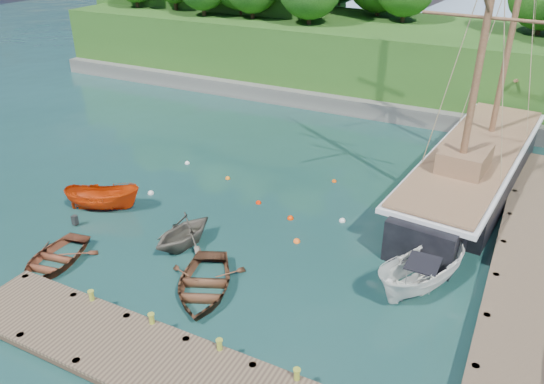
{
  "coord_description": "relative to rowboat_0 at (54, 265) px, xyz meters",
  "views": [
    {
      "loc": [
        10.04,
        -16.78,
        14.21
      ],
      "look_at": [
        -0.62,
        4.11,
        2.0
      ],
      "focal_mm": 35.0,
      "sensor_mm": 36.0,
      "label": 1
    }
  ],
  "objects": [
    {
      "name": "ground",
      "position": [
        8.0,
        3.48,
        0.0
      ],
      "size": [
        160.0,
        160.0,
        0.0
      ],
      "primitive_type": "plane",
      "color": "#12312A",
      "rests_on": "ground"
    },
    {
      "name": "dock_near",
      "position": [
        10.0,
        -3.02,
        0.43
      ],
      "size": [
        20.0,
        3.2,
        1.1
      ],
      "color": "#44352B",
      "rests_on": "ground"
    },
    {
      "name": "dock_east",
      "position": [
        19.5,
        10.48,
        0.43
      ],
      "size": [
        3.2,
        24.0,
        1.1
      ],
      "color": "#44352B",
      "rests_on": "ground"
    },
    {
      "name": "bollard_0",
      "position": [
        4.0,
        -1.62,
        0.0
      ],
      "size": [
        0.26,
        0.26,
        0.45
      ],
      "primitive_type": "cylinder",
      "color": "olive",
      "rests_on": "ground"
    },
    {
      "name": "bollard_1",
      "position": [
        7.0,
        -1.62,
        0.0
      ],
      "size": [
        0.26,
        0.26,
        0.45
      ],
      "primitive_type": "cylinder",
      "color": "olive",
      "rests_on": "ground"
    },
    {
      "name": "bollard_2",
      "position": [
        10.0,
        -1.62,
        0.0
      ],
      "size": [
        0.26,
        0.26,
        0.45
      ],
      "primitive_type": "cylinder",
      "color": "olive",
      "rests_on": "ground"
    },
    {
      "name": "rowboat_0",
      "position": [
        0.0,
        0.0,
        0.0
      ],
      "size": [
        3.62,
        4.59,
        0.86
      ],
      "primitive_type": "imported",
      "rotation": [
        0.0,
        0.0,
        0.17
      ],
      "color": "brown",
      "rests_on": "ground"
    },
    {
      "name": "rowboat_1",
      "position": [
        4.4,
        4.03,
        0.0
      ],
      "size": [
        3.55,
        3.95,
        1.84
      ],
      "primitive_type": "imported",
      "rotation": [
        0.0,
        0.0,
        -0.16
      ],
      "color": "#5B5449",
      "rests_on": "ground"
    },
    {
      "name": "rowboat_2",
      "position": [
        7.21,
        1.5,
        0.0
      ],
      "size": [
        4.95,
        5.64,
        0.97
      ],
      "primitive_type": "imported",
      "rotation": [
        0.0,
        0.0,
        0.42
      ],
      "color": "#4D2E1C",
      "rests_on": "ground"
    },
    {
      "name": "motorboat_orange",
      "position": [
        -1.59,
        5.01,
        0.0
      ],
      "size": [
        4.39,
        3.1,
        1.59
      ],
      "primitive_type": "imported",
      "rotation": [
        0.0,
        0.0,
        1.99
      ],
      "color": "#C33407",
      "rests_on": "ground"
    },
    {
      "name": "cabin_boat_white",
      "position": [
        15.4,
        5.72,
        0.0
      ],
      "size": [
        3.82,
        5.48,
        1.98
      ],
      "primitive_type": "imported",
      "rotation": [
        0.0,
        0.0,
        -0.41
      ],
      "color": "white",
      "rests_on": "ground"
    },
    {
      "name": "schooner",
      "position": [
        15.79,
        16.77,
        1.03
      ],
      "size": [
        6.38,
        25.75,
        18.56
      ],
      "rotation": [
        0.0,
        0.0,
        -0.1
      ],
      "color": "black",
      "rests_on": "ground"
    },
    {
      "name": "mooring_buoy_0",
      "position": [
        -0.5,
        7.63,
        0.0
      ],
      "size": [
        0.36,
        0.36,
        0.36
      ],
      "primitive_type": "sphere",
      "color": "silver",
      "rests_on": "ground"
    },
    {
      "name": "mooring_buoy_1",
      "position": [
        5.59,
        9.44,
        0.0
      ],
      "size": [
        0.31,
        0.31,
        0.31
      ],
      "primitive_type": "sphere",
      "color": "red",
      "rests_on": "ground"
    },
    {
      "name": "mooring_buoy_2",
      "position": [
        7.9,
        8.71,
        0.0
      ],
      "size": [
        0.33,
        0.33,
        0.33
      ],
      "primitive_type": "sphere",
      "color": "#F43300",
      "rests_on": "ground"
    },
    {
      "name": "mooring_buoy_3",
      "position": [
        10.44,
        9.71,
        0.0
      ],
      "size": [
        0.34,
        0.34,
        0.34
      ],
      "primitive_type": "sphere",
      "color": "silver",
      "rests_on": "ground"
    },
    {
      "name": "mooring_buoy_4",
      "position": [
        2.44,
        11.33,
        0.0
      ],
      "size": [
        0.3,
        0.3,
        0.3
      ],
      "primitive_type": "sphere",
      "color": "orange",
      "rests_on": "ground"
    },
    {
      "name": "mooring_buoy_5",
      "position": [
        8.37,
        13.91,
        0.0
      ],
      "size": [
        0.28,
        0.28,
        0.28
      ],
      "primitive_type": "sphere",
      "color": "#E54D09",
      "rests_on": "ground"
    },
    {
      "name": "mooring_buoy_6",
      "position": [
        -1.06,
        12.05,
        0.0
      ],
      "size": [
        0.31,
        0.31,
        0.31
      ],
      "primitive_type": "sphere",
      "color": "silver",
      "rests_on": "ground"
    },
    {
      "name": "mooring_buoy_7",
      "position": [
        9.14,
        6.81,
        0.0
      ],
      "size": [
        0.35,
        0.35,
        0.35
      ],
      "primitive_type": "sphere",
      "color": "orange",
      "rests_on": "ground"
    },
    {
      "name": "headland",
      "position": [
        -4.88,
        34.84,
        5.54
      ],
      "size": [
        51.0,
        19.31,
        12.9
      ],
      "color": "#474744",
      "rests_on": "ground"
    }
  ]
}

